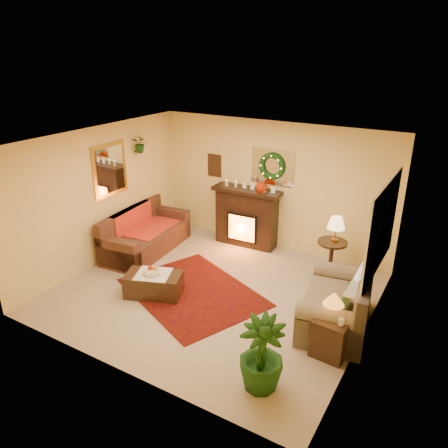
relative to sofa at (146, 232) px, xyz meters
The scene contains 31 objects.
floor 2.20m from the sofa, 18.82° to the right, with size 5.00×5.00×0.00m, color beige.
ceiling 3.06m from the sofa, 18.82° to the right, with size 5.00×5.00×0.00m, color white.
wall_back 2.71m from the sofa, 37.31° to the left, with size 5.00×5.00×0.00m, color #EFD88C.
wall_front 3.69m from the sofa, 55.29° to the right, with size 5.00×5.00×0.00m, color #EFD88C.
wall_left 1.20m from the sofa, 123.49° to the right, with size 4.50×4.50×0.00m, color #EFD88C.
wall_right 4.67m from the sofa, ahead, with size 4.50×4.50×0.00m, color #EFD88C.
area_rug 1.98m from the sofa, 26.96° to the right, with size 2.35×1.76×0.01m, color #3F1510.
sofa is the anchor object (origin of this frame).
red_throw 0.17m from the sofa, 97.94° to the left, with size 0.74×1.20×0.02m, color red.
fireplace 2.09m from the sofa, 40.23° to the left, with size 1.27×0.40×1.16m, color black.
poinsettia 2.49m from the sofa, 34.92° to the left, with size 0.23×0.23×0.23m, color #B42000.
mantel_candle_a 1.91m from the sofa, 48.54° to the left, with size 0.06×0.06×0.19m, color beige.
mantel_candle_b 2.05m from the sofa, 44.61° to the left, with size 0.06×0.06×0.18m, color silver.
mantel_mirror 2.85m from the sofa, 36.95° to the left, with size 0.92×0.02×0.72m, color white.
wreath 2.84m from the sofa, 36.23° to the left, with size 0.55×0.55×0.11m, color #194719.
wall_art 2.02m from the sofa, 65.79° to the left, with size 0.32×0.03×0.48m, color #381E11.
gold_mirror 1.45m from the sofa, 138.06° to the right, with size 0.03×0.84×1.00m, color gold.
hanging_plant 1.61m from the sofa, 130.23° to the left, with size 0.33×0.28×0.36m, color #194719.
loveseat 4.13m from the sofa, ahead, with size 0.92×1.59×0.92m, color gray.
window_frame 4.66m from the sofa, ahead, with size 0.03×1.86×1.36m, color white.
window_glass 4.65m from the sofa, ahead, with size 0.02×1.70×1.22m, color black.
window_sill 4.44m from the sofa, ahead, with size 0.22×1.86×0.04m, color white.
mini_tree 4.49m from the sofa, ahead, with size 0.19×0.19×0.28m, color white.
sill_plant 4.53m from the sofa, ahead, with size 0.30×0.24×0.54m, color #204D23.
side_table_round 3.67m from the sofa, 14.09° to the left, with size 0.53×0.53×0.69m, color black.
lamp_cream 3.73m from the sofa, 14.21° to the left, with size 0.31×0.31×0.48m, color #FFCE8B.
end_table_square 4.43m from the sofa, 16.08° to the right, with size 0.46×0.46×0.56m, color black.
lamp_tiffany 4.40m from the sofa, 15.77° to the right, with size 0.28×0.28×0.42m, color orange.
coffee_table 1.76m from the sofa, 46.28° to the right, with size 0.93×0.51×0.39m, color #3B1B10.
fruit_bowl 1.75m from the sofa, 46.66° to the right, with size 0.28×0.28×0.06m, color white.
floor_palm 4.36m from the sofa, 31.58° to the right, with size 1.66×1.66×2.96m, color #2A6529.
Camera 1 is at (3.45, -5.47, 3.95)m, focal length 35.00 mm.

